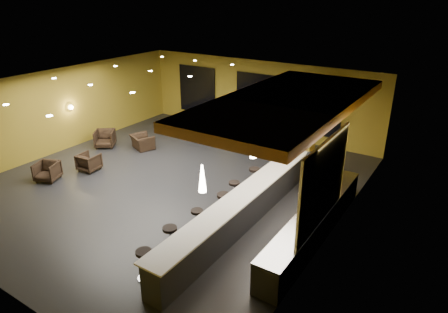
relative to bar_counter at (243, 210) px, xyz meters
The scene contains 35 objects.
floor 3.82m from the bar_counter, 164.68° to the left, with size 12.00×13.00×0.10m, color black.
ceiling 4.86m from the bar_counter, 164.68° to the left, with size 12.00×13.00×0.10m, color black.
wall_back 8.48m from the bar_counter, 115.80° to the left, with size 12.00×0.10×3.50m, color olive.
wall_left 9.83m from the bar_counter, behind, with size 0.10×13.00×3.50m, color olive.
wall_right 2.88m from the bar_counter, 22.62° to the left, with size 0.10×13.00×3.50m, color olive.
wood_soffit 3.51m from the bar_counter, 80.07° to the left, with size 3.60×8.00×0.28m, color #B06C33.
window_left 10.39m from the bar_counter, 133.86° to the left, with size 2.20×0.06×2.40m, color black.
window_center 8.37m from the bar_counter, 116.13° to the left, with size 2.20×0.06×2.40m, color black.
window_right 7.56m from the bar_counter, 94.99° to the left, with size 2.20×0.06×2.40m, color black.
tile_backsplash 2.75m from the bar_counter, ahead, with size 0.06×3.20×2.40m, color white.
bar_counter is the anchor object (origin of this frame).
bar_top 0.52m from the bar_counter, ahead, with size 0.78×8.10×0.05m, color silver.
prep_counter 2.06m from the bar_counter, 14.04° to the left, with size 0.70×6.00×0.86m, color black.
prep_top 2.10m from the bar_counter, 14.04° to the left, with size 0.72×6.00×0.03m, color silver.
wall_shelf_lower 2.44m from the bar_counter, ahead, with size 0.30×1.50×0.03m, color silver.
wall_shelf_upper 2.67m from the bar_counter, ahead, with size 0.30×1.50×0.03m, color silver.
column 4.77m from the bar_counter, 90.00° to the left, with size 0.60×0.60×3.50m, color olive.
wall_sconce 9.73m from the bar_counter, behind, with size 0.22×0.22×0.22m, color #FFE5B2.
pendant_0 2.72m from the bar_counter, 90.00° to the right, with size 0.20×0.20×0.70m, color white.
pendant_1 1.92m from the bar_counter, 90.00° to the left, with size 0.20×0.20×0.70m, color white.
pendant_2 3.52m from the bar_counter, 90.00° to the left, with size 0.20×0.20×0.70m, color white.
staff_a 2.98m from the bar_counter, 72.82° to the left, with size 0.57×0.37×1.55m, color black.
staff_b 3.39m from the bar_counter, 66.79° to the left, with size 0.80×0.62×1.65m, color black.
staff_c 3.36m from the bar_counter, 67.44° to the left, with size 0.76×0.50×1.56m, color black.
armchair_a 7.66m from the bar_counter, behind, with size 0.76×0.78×0.71m, color black.
armchair_b 6.98m from the bar_counter, behind, with size 0.73×0.75×0.68m, color black.
armchair_c 8.66m from the bar_counter, 165.50° to the left, with size 0.82×0.84×0.77m, color black.
armchair_d 7.43m from the bar_counter, 156.97° to the left, with size 0.96×0.83×0.62m, color black.
bar_stool_0 3.46m from the bar_counter, 102.68° to the right, with size 0.41×0.41×0.81m.
bar_stool_1 2.43m from the bar_counter, 111.91° to the right, with size 0.40×0.40×0.80m.
bar_stool_2 1.40m from the bar_counter, 130.27° to the right, with size 0.37×0.37×0.73m.
bar_stool_3 0.66m from the bar_counter, behind, with size 0.43×0.43×0.86m.
bar_stool_4 1.37m from the bar_counter, 132.97° to the left, with size 0.38×0.38×0.74m.
bar_stool_5 2.37m from the bar_counter, 111.15° to the left, with size 0.40×0.40×0.78m.
bar_stool_6 3.61m from the bar_counter, 103.76° to the left, with size 0.38×0.38×0.76m.
Camera 1 is at (8.73, -9.89, 6.52)m, focal length 32.00 mm.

